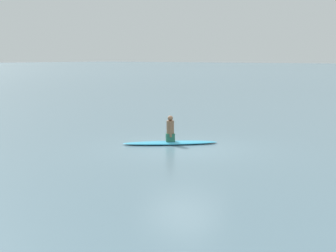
% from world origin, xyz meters
% --- Properties ---
extents(ground_plane, '(400.00, 400.00, 0.00)m').
position_xyz_m(ground_plane, '(0.00, 0.00, 0.00)').
color(ground_plane, slate).
extents(surfboard, '(2.82, 2.92, 0.10)m').
position_xyz_m(surfboard, '(0.34, 0.82, 0.05)').
color(surfboard, '#339EC6').
rests_on(surfboard, ground).
extents(person_paddler, '(0.39, 0.39, 0.93)m').
position_xyz_m(person_paddler, '(0.34, 0.82, 0.52)').
color(person_paddler, '#26664C').
rests_on(person_paddler, surfboard).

